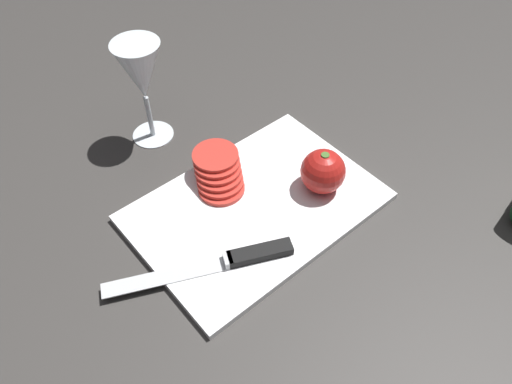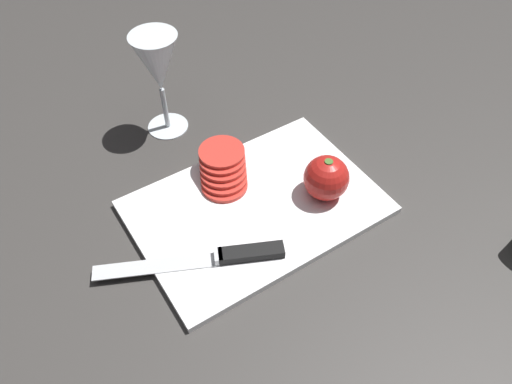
% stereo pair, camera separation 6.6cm
% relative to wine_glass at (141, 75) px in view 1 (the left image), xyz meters
% --- Properties ---
extents(ground_plane, '(3.00, 3.00, 0.00)m').
position_rel_wine_glass_xyz_m(ground_plane, '(-0.06, -0.24, -0.13)').
color(ground_plane, '#383533').
extents(cutting_board, '(0.38, 0.26, 0.01)m').
position_rel_wine_glass_xyz_m(cutting_board, '(0.03, -0.26, -0.12)').
color(cutting_board, white).
rests_on(cutting_board, ground_plane).
extents(wine_glass, '(0.08, 0.08, 0.19)m').
position_rel_wine_glass_xyz_m(wine_glass, '(0.00, 0.00, 0.00)').
color(wine_glass, silver).
rests_on(wine_glass, ground_plane).
extents(whole_tomato, '(0.07, 0.07, 0.07)m').
position_rel_wine_glass_xyz_m(whole_tomato, '(0.13, -0.29, -0.08)').
color(whole_tomato, red).
rests_on(whole_tomato, cutting_board).
extents(knife, '(0.26, 0.14, 0.01)m').
position_rel_wine_glass_xyz_m(knife, '(-0.06, -0.32, -0.11)').
color(knife, silver).
rests_on(knife, cutting_board).
extents(tomato_slice_stack_near, '(0.09, 0.11, 0.04)m').
position_rel_wine_glass_xyz_m(tomato_slice_stack_near, '(0.02, -0.18, -0.10)').
color(tomato_slice_stack_near, red).
rests_on(tomato_slice_stack_near, cutting_board).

